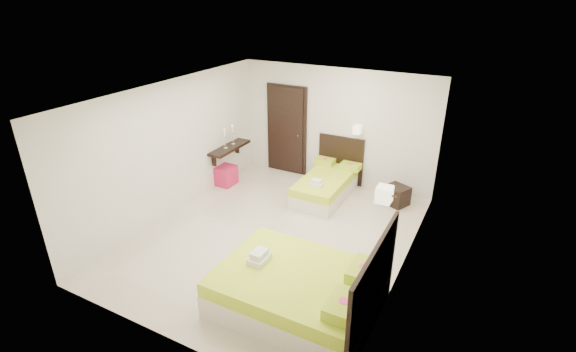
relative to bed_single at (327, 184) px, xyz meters
The scene contains 7 objects.
floor 1.98m from the bed_single, 95.27° to the right, with size 5.50×5.50×0.00m, color beige.
bed_single is the anchor object (origin of this frame).
bed_double 3.57m from the bed_single, 72.63° to the right, with size 2.18×1.85×1.80m.
nightstand 1.47m from the bed_single, 11.59° to the left, with size 0.45×0.40×0.40m, color black.
ottoman 2.35m from the bed_single, 165.99° to the right, with size 0.44×0.44×0.44m, color #AB1640.
door 1.75m from the bed_single, 151.70° to the left, with size 1.02×0.15×2.14m.
console_shelf 2.36m from the bed_single, behind, with size 0.35×1.20×0.78m.
Camera 1 is at (3.21, -5.60, 4.13)m, focal length 26.00 mm.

